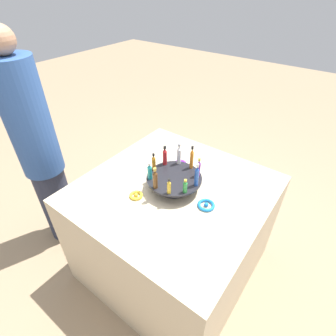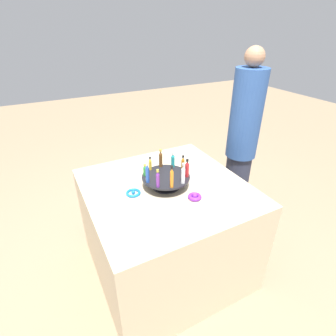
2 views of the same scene
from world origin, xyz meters
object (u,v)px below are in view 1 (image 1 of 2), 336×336
(display_stand, at_px, (174,181))
(bottle_purple, at_px, (199,168))
(bottle_blue, at_px, (197,176))
(ribbon_bow_blue, at_px, (206,205))
(bottle_brown, at_px, (155,179))
(bottle_amber, at_px, (154,162))
(bottle_clear, at_px, (179,155))
(ribbon_bow_purple, at_px, (180,164))
(person_figure, at_px, (40,153))
(bottle_teal, at_px, (150,171))
(bottle_gold, at_px, (169,187))
(bottle_green, at_px, (185,186))
(bottle_orange, at_px, (192,158))
(bottle_red, at_px, (165,156))
(ribbon_bow_gold, at_px, (136,195))

(display_stand, relative_size, bottle_purple, 2.63)
(bottle_blue, distance_m, ribbon_bow_blue, 0.17)
(bottle_brown, bearing_deg, bottle_blue, -137.85)
(bottle_purple, height_order, bottle_amber, bottle_purple)
(bottle_clear, height_order, ribbon_bow_purple, bottle_clear)
(bottle_brown, height_order, person_figure, person_figure)
(bottle_teal, relative_size, ribbon_bow_purple, 1.27)
(bottle_clear, relative_size, bottle_teal, 1.27)
(bottle_blue, bearing_deg, ribbon_bow_blue, 160.43)
(bottle_clear, xyz_separation_m, bottle_teal, (0.05, 0.22, -0.01))
(display_stand, height_order, bottle_purple, bottle_purple)
(display_stand, xyz_separation_m, bottle_gold, (-0.06, 0.13, 0.07))
(bottle_blue, bearing_deg, bottle_teal, 24.15)
(bottle_green, bearing_deg, display_stand, -29.85)
(bottle_gold, bearing_deg, display_stand, -65.85)
(bottle_orange, relative_size, bottle_green, 1.78)
(ribbon_bow_blue, xyz_separation_m, person_figure, (1.17, 0.28, 0.03))
(person_figure, bearing_deg, bottle_blue, -1.44)
(bottle_gold, bearing_deg, bottle_blue, -119.85)
(bottle_blue, relative_size, person_figure, 0.09)
(bottle_green, bearing_deg, ribbon_bow_purple, -51.55)
(bottle_amber, height_order, bottle_green, bottle_amber)
(display_stand, bearing_deg, bottle_green, 150.15)
(ribbon_bow_blue, bearing_deg, bottle_clear, -26.74)
(bottle_purple, height_order, person_figure, person_figure)
(bottle_red, xyz_separation_m, bottle_green, (-0.24, 0.14, -0.02))
(bottle_red, distance_m, ribbon_bow_blue, 0.39)
(ribbon_bow_purple, bearing_deg, bottle_blue, 140.91)
(bottle_blue, height_order, bottle_amber, bottle_blue)
(bottle_orange, xyz_separation_m, ribbon_bow_purple, (0.13, -0.07, -0.14))
(bottle_blue, xyz_separation_m, bottle_clear, (0.20, -0.11, -0.00))
(bottle_amber, bearing_deg, ribbon_bow_blue, 179.55)
(bottle_clear, xyz_separation_m, bottle_brown, (-0.03, 0.27, -0.00))
(ribbon_bow_blue, bearing_deg, ribbon_bow_purple, -34.41)
(bottle_red, bearing_deg, bottle_green, 150.15)
(display_stand, distance_m, bottle_clear, 0.17)
(bottle_amber, bearing_deg, person_figure, 19.55)
(bottle_purple, relative_size, bottle_red, 0.95)
(ribbon_bow_gold, xyz_separation_m, person_figure, (0.80, 0.10, 0.03))
(bottle_amber, distance_m, bottle_brown, 0.17)
(bottle_gold, relative_size, ribbon_bow_purple, 1.12)
(bottle_brown, relative_size, ribbon_bow_purple, 1.51)
(bottle_blue, distance_m, bottle_green, 0.09)
(bottle_brown, relative_size, ribbon_bow_gold, 1.72)
(display_stand, xyz_separation_m, bottle_amber, (0.14, 0.02, 0.08))
(bottle_blue, distance_m, person_figure, 1.12)
(bottle_blue, relative_size, bottle_green, 1.71)
(display_stand, height_order, ribbon_bow_blue, display_stand)
(bottle_orange, height_order, person_figure, person_figure)
(bottle_red, bearing_deg, bottle_brown, 114.15)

